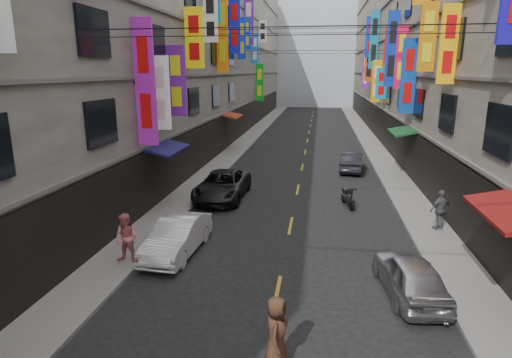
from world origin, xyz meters
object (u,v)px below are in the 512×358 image
(scooter_far_right, at_px, (348,198))
(pedestrian_lfar, at_px, (127,238))
(car_left_far, at_px, (222,185))
(car_right_mid, at_px, (410,276))
(pedestrian_crossing, at_px, (277,332))
(car_right_far, at_px, (352,162))
(pedestrian_rfar, at_px, (441,210))
(car_left_mid, at_px, (177,236))

(scooter_far_right, height_order, pedestrian_lfar, pedestrian_lfar)
(car_left_far, relative_size, car_right_mid, 1.36)
(car_right_mid, xyz_separation_m, pedestrian_crossing, (-3.69, -3.78, 0.21))
(car_right_mid, xyz_separation_m, pedestrian_lfar, (-9.41, 0.74, 0.36))
(car_right_mid, height_order, pedestrian_crossing, pedestrian_crossing)
(car_right_far, distance_m, pedestrian_lfar, 18.33)
(car_left_far, relative_size, car_right_far, 1.29)
(car_right_mid, bearing_deg, car_left_far, -56.73)
(scooter_far_right, relative_size, car_left_far, 0.34)
(pedestrian_lfar, height_order, pedestrian_crossing, pedestrian_lfar)
(pedestrian_rfar, bearing_deg, car_left_mid, -6.35)
(pedestrian_lfar, distance_m, pedestrian_rfar, 12.73)
(pedestrian_rfar, bearing_deg, car_right_far, -101.78)
(car_right_mid, xyz_separation_m, pedestrian_rfar, (2.30, 5.71, 0.34))
(scooter_far_right, bearing_deg, car_left_mid, 31.70)
(car_right_far, distance_m, pedestrian_crossing, 20.82)
(car_right_mid, distance_m, pedestrian_lfar, 9.45)
(car_right_mid, height_order, pedestrian_lfar, pedestrian_lfar)
(car_left_mid, bearing_deg, scooter_far_right, 49.06)
(scooter_far_right, height_order, pedestrian_crossing, pedestrian_crossing)
(scooter_far_right, relative_size, car_right_far, 0.44)
(car_left_mid, height_order, car_right_mid, car_left_mid)
(car_right_far, bearing_deg, scooter_far_right, 91.67)
(scooter_far_right, relative_size, car_left_mid, 0.43)
(scooter_far_right, xyz_separation_m, car_left_far, (-6.58, 0.46, 0.28))
(car_right_far, xyz_separation_m, pedestrian_lfar, (-8.81, -16.06, 0.34))
(pedestrian_lfar, bearing_deg, car_right_mid, 1.16)
(pedestrian_rfar, bearing_deg, pedestrian_lfar, -3.47)
(pedestrian_crossing, bearing_deg, scooter_far_right, -7.96)
(car_left_far, relative_size, pedestrian_lfar, 2.92)
(car_right_mid, distance_m, pedestrian_crossing, 5.29)
(car_left_mid, distance_m, car_right_far, 16.61)
(pedestrian_rfar, height_order, pedestrian_crossing, pedestrian_rfar)
(car_right_far, xyz_separation_m, pedestrian_rfar, (2.90, -11.10, 0.33))
(car_left_mid, xyz_separation_m, pedestrian_crossing, (4.31, -5.73, 0.18))
(car_left_mid, distance_m, car_right_mid, 8.23)
(car_left_far, xyz_separation_m, car_right_far, (7.33, 7.59, -0.06))
(pedestrian_rfar, bearing_deg, pedestrian_crossing, 31.29)
(pedestrian_rfar, distance_m, pedestrian_crossing, 11.23)
(pedestrian_rfar, bearing_deg, car_right_mid, 41.59)
(car_right_mid, bearing_deg, pedestrian_rfar, -119.39)
(car_right_far, relative_size, pedestrian_rfar, 2.31)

